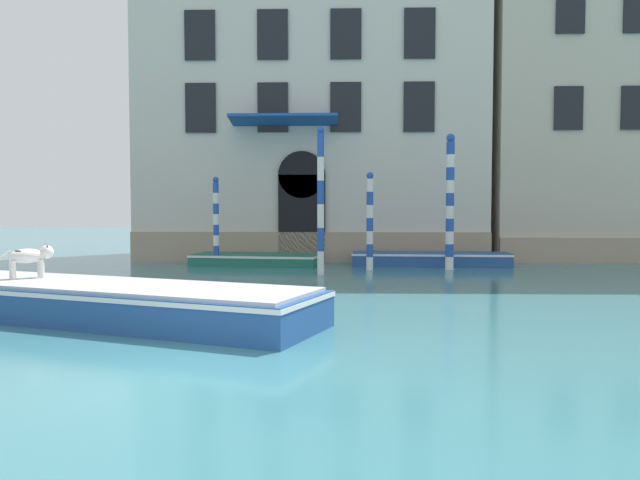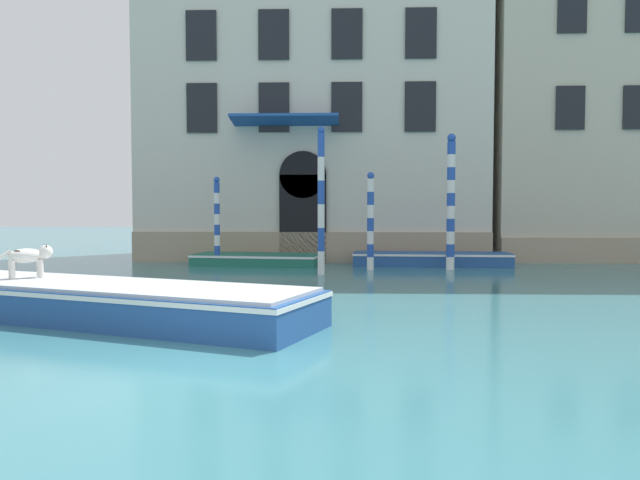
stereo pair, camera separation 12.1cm
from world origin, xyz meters
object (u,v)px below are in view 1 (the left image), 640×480
object	(u,v)px
boat_moored_far	(430,259)
mooring_pole_0	(321,200)
boat_foreground	(104,300)
mooring_pole_1	(370,221)
mooring_pole_3	(216,221)
mooring_pole_2	(450,201)
dog_on_deck	(31,256)
boat_moored_near_palazzo	(256,259)

from	to	relation	value
boat_moored_far	mooring_pole_0	size ratio (longest dim) A/B	1.24
boat_foreground	mooring_pole_1	xyz separation A→B (m)	(5.48, 9.67, 1.31)
mooring_pole_3	mooring_pole_2	bearing A→B (deg)	-5.09
mooring_pole_2	mooring_pole_3	world-z (taller)	mooring_pole_2
boat_foreground	mooring_pole_0	distance (m)	9.24
mooring_pole_0	dog_on_deck	bearing A→B (deg)	-127.47
mooring_pole_1	dog_on_deck	bearing A→B (deg)	-129.31
boat_moored_far	mooring_pole_3	distance (m)	7.92
dog_on_deck	mooring_pole_1	size ratio (longest dim) A/B	0.26
boat_moored_near_palazzo	mooring_pole_2	bearing A→B (deg)	-3.36
dog_on_deck	boat_moored_near_palazzo	distance (m)	11.02
boat_foreground	boat_moored_far	distance (m)	13.75
dog_on_deck	mooring_pole_2	bearing A→B (deg)	5.00
mooring_pole_2	boat_moored_near_palazzo	bearing A→B (deg)	168.84
boat_foreground	boat_moored_near_palazzo	world-z (taller)	boat_foreground
boat_foreground	boat_moored_far	size ratio (longest dim) A/B	1.51
boat_foreground	dog_on_deck	size ratio (longest dim) A/B	10.22
mooring_pole_0	mooring_pole_2	distance (m)	4.74
boat_moored_near_palazzo	mooring_pole_3	world-z (taller)	mooring_pole_3
boat_moored_near_palazzo	mooring_pole_2	world-z (taller)	mooring_pole_2
boat_moored_near_palazzo	mooring_pole_1	size ratio (longest dim) A/B	1.45
boat_foreground	mooring_pole_2	xyz separation A→B (m)	(8.24, 9.95, 1.98)
boat_moored_near_palazzo	boat_foreground	bearing A→B (deg)	-89.12
boat_foreground	mooring_pole_3	distance (m)	10.75
mooring_pole_0	mooring_pole_1	xyz separation A→B (m)	(1.63, 1.52, -0.68)
boat_foreground	dog_on_deck	world-z (taller)	dog_on_deck
boat_moored_near_palazzo	mooring_pole_0	bearing A→B (deg)	-43.89
dog_on_deck	boat_foreground	bearing A→B (deg)	-61.03
mooring_pole_0	mooring_pole_2	size ratio (longest dim) A/B	1.01
boat_moored_near_palazzo	boat_moored_far	size ratio (longest dim) A/B	0.84
mooring_pole_0	mooring_pole_2	xyz separation A→B (m)	(4.39, 1.79, -0.01)
mooring_pole_1	mooring_pole_2	distance (m)	2.85
boat_moored_near_palazzo	mooring_pole_2	distance (m)	7.32
boat_moored_far	mooring_pole_1	bearing A→B (deg)	-140.76
boat_moored_near_palazzo	mooring_pole_0	xyz separation A→B (m)	(2.48, -3.14, 2.14)
boat_moored_near_palazzo	mooring_pole_1	xyz separation A→B (m)	(4.11, -1.63, 1.46)
boat_foreground	boat_moored_near_palazzo	xyz separation A→B (m)	(1.37, 11.30, -0.15)
mooring_pole_1	mooring_pole_3	distance (m)	5.57
mooring_pole_2	mooring_pole_3	bearing A→B (deg)	174.91
mooring_pole_1	boat_moored_far	bearing A→B (deg)	35.71
boat_moored_far	mooring_pole_0	xyz separation A→B (m)	(-3.93, -3.17, 2.10)
boat_moored_near_palazzo	mooring_pole_3	distance (m)	2.06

